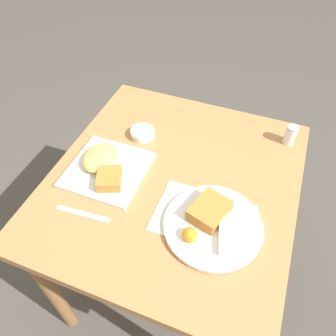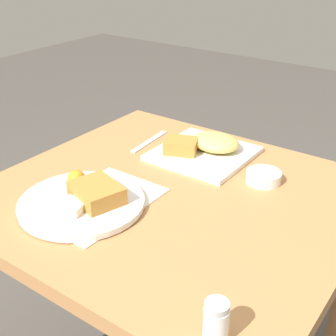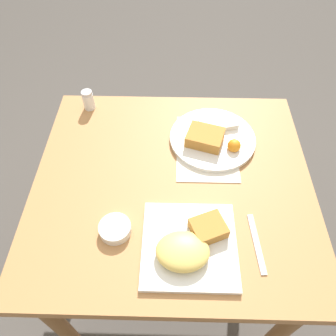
% 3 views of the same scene
% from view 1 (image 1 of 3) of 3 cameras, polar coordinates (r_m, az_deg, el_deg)
% --- Properties ---
extents(ground_plane, '(8.00, 8.00, 0.00)m').
position_cam_1_polar(ground_plane, '(1.71, 0.61, -17.85)').
color(ground_plane, '#4C4742').
extents(dining_table, '(0.86, 0.80, 0.73)m').
position_cam_1_polar(dining_table, '(1.16, 0.85, -5.01)').
color(dining_table, '#B27A47').
rests_on(dining_table, ground_plane).
extents(menu_card, '(0.20, 0.29, 0.00)m').
position_cam_1_polar(menu_card, '(1.00, 6.24, -8.62)').
color(menu_card, beige).
rests_on(menu_card, dining_table).
extents(plate_square_near, '(0.25, 0.25, 0.06)m').
position_cam_1_polar(plate_square_near, '(1.11, -10.92, 0.32)').
color(plate_square_near, white).
rests_on(plate_square_near, dining_table).
extents(plate_oval_far, '(0.29, 0.29, 0.05)m').
position_cam_1_polar(plate_oval_far, '(0.97, 7.75, -9.49)').
color(plate_oval_far, white).
rests_on(plate_oval_far, menu_card).
extents(sauce_ramekin, '(0.09, 0.09, 0.03)m').
position_cam_1_polar(sauce_ramekin, '(1.22, -4.47, 6.10)').
color(sauce_ramekin, white).
rests_on(sauce_ramekin, dining_table).
extents(salt_shaker, '(0.04, 0.04, 0.07)m').
position_cam_1_polar(salt_shaker, '(1.26, 20.48, 5.27)').
color(salt_shaker, white).
rests_on(salt_shaker, dining_table).
extents(butter_knife, '(0.03, 0.18, 0.00)m').
position_cam_1_polar(butter_knife, '(1.03, -14.65, -7.72)').
color(butter_knife, silver).
rests_on(butter_knife, dining_table).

